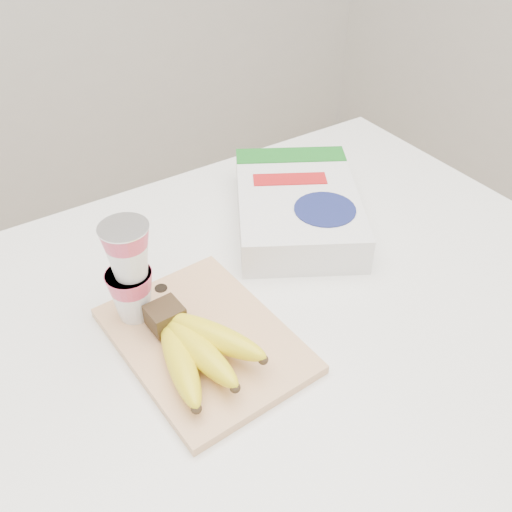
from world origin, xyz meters
The scene contains 5 objects.
room centered at (0.00, 0.00, 1.35)m, with size 4.00×4.00×4.00m.
cutting_board centered at (0.00, 0.01, 1.02)m, with size 0.22×0.29×0.01m, color #E7B87E.
bananas centered at (-0.03, -0.02, 1.06)m, with size 0.14×0.19×0.06m.
yogurt_stack centered at (-0.06, 0.11, 1.12)m, with size 0.07×0.07×0.16m.
cereal_box centered at (0.29, 0.18, 1.05)m, with size 0.34×0.38×0.07m.
Camera 1 is at (-0.25, -0.49, 1.63)m, focal length 40.00 mm.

